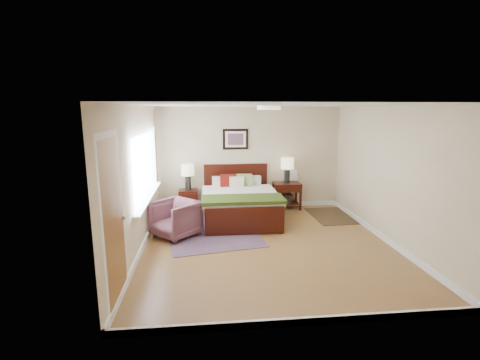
{
  "coord_description": "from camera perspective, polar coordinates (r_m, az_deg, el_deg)",
  "views": [
    {
      "loc": [
        -1.11,
        -5.95,
        2.42
      ],
      "look_at": [
        -0.41,
        0.78,
        1.05
      ],
      "focal_mm": 26.0,
      "sensor_mm": 36.0,
      "label": 1
    }
  ],
  "objects": [
    {
      "name": "front_wall",
      "position": [
        3.81,
        11.38,
        -6.71
      ],
      "size": [
        4.5,
        0.04,
        2.5
      ],
      "primitive_type": "cube",
      "color": "#CAB992",
      "rests_on": "ground"
    },
    {
      "name": "left_wall",
      "position": [
        6.18,
        -16.43,
        0.04
      ],
      "size": [
        0.04,
        5.0,
        2.5
      ],
      "primitive_type": "cube",
      "color": "#CAB992",
      "rests_on": "ground"
    },
    {
      "name": "rug_persian",
      "position": [
        7.25,
        -4.99,
        -8.07
      ],
      "size": [
        2.12,
        2.69,
        0.01
      ],
      "primitive_type": "cube",
      "rotation": [
        0.0,
        0.0,
        0.18
      ],
      "color": "#0D0D45",
      "rests_on": "ground"
    },
    {
      "name": "floor",
      "position": [
        6.52,
        4.39,
        -10.38
      ],
      "size": [
        5.0,
        5.0,
        0.0
      ],
      "primitive_type": "plane",
      "color": "brown",
      "rests_on": "ground"
    },
    {
      "name": "right_wall",
      "position": [
        6.93,
        23.19,
        0.79
      ],
      "size": [
        0.04,
        5.0,
        2.5
      ],
      "primitive_type": "cube",
      "color": "#CAB992",
      "rests_on": "ground"
    },
    {
      "name": "nightstand_left",
      "position": [
        8.46,
        -8.47,
        -2.4
      ],
      "size": [
        0.45,
        0.4,
        0.53
      ],
      "color": "#360F08",
      "rests_on": "ground"
    },
    {
      "name": "door",
      "position": [
        4.56,
        -20.0,
        -6.51
      ],
      "size": [
        0.06,
        1.0,
        2.18
      ],
      "color": "silver",
      "rests_on": "ground"
    },
    {
      "name": "window",
      "position": [
        6.82,
        -15.0,
        2.25
      ],
      "size": [
        0.11,
        2.72,
        1.32
      ],
      "color": "silver",
      "rests_on": "left_wall"
    },
    {
      "name": "lamp_right",
      "position": [
        8.57,
        7.77,
        2.29
      ],
      "size": [
        0.31,
        0.31,
        0.61
      ],
      "color": "black",
      "rests_on": "nightstand_right"
    },
    {
      "name": "rug_navy",
      "position": [
        8.38,
        14.76,
        -5.68
      ],
      "size": [
        0.95,
        1.37,
        0.01
      ],
      "primitive_type": "cube",
      "rotation": [
        0.0,
        0.0,
        0.04
      ],
      "color": "black",
      "rests_on": "ground"
    },
    {
      "name": "ceiling",
      "position": [
        6.06,
        4.76,
        12.15
      ],
      "size": [
        4.5,
        5.0,
        0.02
      ],
      "primitive_type": "cube",
      "color": "white",
      "rests_on": "back_wall"
    },
    {
      "name": "armchair",
      "position": [
        6.86,
        -10.55,
        -6.29
      ],
      "size": [
        1.09,
        1.09,
        0.71
      ],
      "primitive_type": "imported",
      "rotation": [
        0.0,
        0.0,
        -0.79
      ],
      "color": "brown",
      "rests_on": "ground"
    },
    {
      "name": "ceil_fixture",
      "position": [
        6.06,
        4.76,
        11.82
      ],
      "size": [
        0.44,
        0.44,
        0.08
      ],
      "color": "white",
      "rests_on": "ceiling"
    },
    {
      "name": "back_wall",
      "position": [
        8.61,
        1.58,
        3.62
      ],
      "size": [
        4.5,
        0.04,
        2.5
      ],
      "primitive_type": "cube",
      "color": "#CAB992",
      "rests_on": "ground"
    },
    {
      "name": "nightstand_right",
      "position": [
        8.69,
        7.66,
        -2.17
      ],
      "size": [
        0.66,
        0.49,
        0.65
      ],
      "color": "#360F08",
      "rests_on": "ground"
    },
    {
      "name": "wall_art",
      "position": [
        8.49,
        -0.74,
        6.71
      ],
      "size": [
        0.62,
        0.05,
        0.5
      ],
      "color": "black",
      "rests_on": "back_wall"
    },
    {
      "name": "bed",
      "position": [
        7.73,
        -0.08,
        -2.89
      ],
      "size": [
        1.68,
        2.03,
        1.1
      ],
      "color": "#360F08",
      "rests_on": "ground"
    },
    {
      "name": "lamp_left",
      "position": [
        8.36,
        -8.57,
        1.21
      ],
      "size": [
        0.31,
        0.31,
        0.61
      ],
      "color": "black",
      "rests_on": "nightstand_left"
    }
  ]
}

